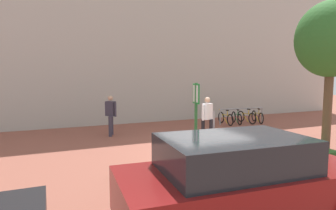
{
  "coord_description": "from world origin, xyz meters",
  "views": [
    {
      "loc": [
        -4.74,
        -8.1,
        2.56
      ],
      "look_at": [
        -0.26,
        2.32,
        1.39
      ],
      "focal_mm": 30.76,
      "sensor_mm": 36.0,
      "label": 1
    }
  ],
  "objects_px": {
    "tree_sidewalk": "(331,40)",
    "car_maroon_wagon": "(240,181)",
    "parking_sign_post": "(196,114)",
    "bollard_steel": "(213,121)",
    "person_casual_tan": "(207,116)",
    "bike_at_sign": "(192,158)",
    "person_suited_navy": "(111,113)",
    "bike_rack_cluster": "(242,117)"
  },
  "relations": [
    {
      "from": "bike_at_sign",
      "to": "car_maroon_wagon",
      "type": "relative_size",
      "value": 0.38
    },
    {
      "from": "bike_at_sign",
      "to": "person_casual_tan",
      "type": "relative_size",
      "value": 0.98
    },
    {
      "from": "parking_sign_post",
      "to": "car_maroon_wagon",
      "type": "relative_size",
      "value": 0.54
    },
    {
      "from": "bollard_steel",
      "to": "person_casual_tan",
      "type": "xyz_separation_m",
      "value": [
        -1.39,
        -1.76,
        0.53
      ]
    },
    {
      "from": "bike_at_sign",
      "to": "person_suited_navy",
      "type": "bearing_deg",
      "value": 100.71
    },
    {
      "from": "parking_sign_post",
      "to": "bollard_steel",
      "type": "height_order",
      "value": "parking_sign_post"
    },
    {
      "from": "parking_sign_post",
      "to": "person_casual_tan",
      "type": "distance_m",
      "value": 3.81
    },
    {
      "from": "tree_sidewalk",
      "to": "parking_sign_post",
      "type": "distance_m",
      "value": 5.55
    },
    {
      "from": "parking_sign_post",
      "to": "bike_at_sign",
      "type": "xyz_separation_m",
      "value": [
        -0.05,
        0.08,
        -1.2
      ]
    },
    {
      "from": "parking_sign_post",
      "to": "bollard_steel",
      "type": "distance_m",
      "value": 6.12
    },
    {
      "from": "bike_at_sign",
      "to": "person_casual_tan",
      "type": "height_order",
      "value": "person_casual_tan"
    },
    {
      "from": "person_casual_tan",
      "to": "person_suited_navy",
      "type": "bearing_deg",
      "value": 143.37
    },
    {
      "from": "parking_sign_post",
      "to": "car_maroon_wagon",
      "type": "xyz_separation_m",
      "value": [
        -0.58,
        -2.66,
        -0.79
      ]
    },
    {
      "from": "tree_sidewalk",
      "to": "bike_rack_cluster",
      "type": "xyz_separation_m",
      "value": [
        0.9,
        5.71,
        -3.36
      ]
    },
    {
      "from": "bike_rack_cluster",
      "to": "person_suited_navy",
      "type": "relative_size",
      "value": 1.54
    },
    {
      "from": "tree_sidewalk",
      "to": "person_casual_tan",
      "type": "distance_m",
      "value": 4.94
    },
    {
      "from": "car_maroon_wagon",
      "to": "bollard_steel",
      "type": "bearing_deg",
      "value": 60.92
    },
    {
      "from": "bike_at_sign",
      "to": "bollard_steel",
      "type": "bearing_deg",
      "value": 52.61
    },
    {
      "from": "tree_sidewalk",
      "to": "car_maroon_wagon",
      "type": "height_order",
      "value": "tree_sidewalk"
    },
    {
      "from": "tree_sidewalk",
      "to": "car_maroon_wagon",
      "type": "xyz_separation_m",
      "value": [
        -5.69,
        -2.81,
        -2.95
      ]
    },
    {
      "from": "car_maroon_wagon",
      "to": "person_casual_tan",
      "type": "bearing_deg",
      "value": 64.14
    },
    {
      "from": "tree_sidewalk",
      "to": "person_suited_navy",
      "type": "xyz_separation_m",
      "value": [
        -6.18,
        5.34,
        -2.73
      ]
    },
    {
      "from": "car_maroon_wagon",
      "to": "tree_sidewalk",
      "type": "bearing_deg",
      "value": 26.28
    },
    {
      "from": "parking_sign_post",
      "to": "person_suited_navy",
      "type": "distance_m",
      "value": 5.63
    },
    {
      "from": "tree_sidewalk",
      "to": "bike_rack_cluster",
      "type": "bearing_deg",
      "value": 81.03
    },
    {
      "from": "bike_rack_cluster",
      "to": "car_maroon_wagon",
      "type": "distance_m",
      "value": 10.78
    },
    {
      "from": "bollard_steel",
      "to": "person_suited_navy",
      "type": "xyz_separation_m",
      "value": [
        -4.65,
        0.66,
        0.53
      ]
    },
    {
      "from": "bike_at_sign",
      "to": "bike_rack_cluster",
      "type": "bearing_deg",
      "value": 43.64
    },
    {
      "from": "person_suited_navy",
      "to": "person_casual_tan",
      "type": "xyz_separation_m",
      "value": [
        3.26,
        -2.43,
        0.0
      ]
    },
    {
      "from": "tree_sidewalk",
      "to": "bike_at_sign",
      "type": "distance_m",
      "value": 6.15
    },
    {
      "from": "bike_rack_cluster",
      "to": "person_casual_tan",
      "type": "bearing_deg",
      "value": -143.84
    },
    {
      "from": "bike_rack_cluster",
      "to": "bike_at_sign",
      "type": "bearing_deg",
      "value": -136.36
    },
    {
      "from": "parking_sign_post",
      "to": "person_suited_navy",
      "type": "height_order",
      "value": "parking_sign_post"
    },
    {
      "from": "person_casual_tan",
      "to": "bollard_steel",
      "type": "bearing_deg",
      "value": 51.75
    },
    {
      "from": "person_casual_tan",
      "to": "tree_sidewalk",
      "type": "bearing_deg",
      "value": -45.02
    },
    {
      "from": "bollard_steel",
      "to": "car_maroon_wagon",
      "type": "height_order",
      "value": "car_maroon_wagon"
    },
    {
      "from": "car_maroon_wagon",
      "to": "bike_at_sign",
      "type": "bearing_deg",
      "value": 78.95
    },
    {
      "from": "bike_at_sign",
      "to": "person_suited_navy",
      "type": "height_order",
      "value": "person_suited_navy"
    },
    {
      "from": "bike_rack_cluster",
      "to": "person_suited_navy",
      "type": "height_order",
      "value": "person_suited_navy"
    },
    {
      "from": "bollard_steel",
      "to": "bike_at_sign",
      "type": "bearing_deg",
      "value": -127.39
    },
    {
      "from": "car_maroon_wagon",
      "to": "parking_sign_post",
      "type": "bearing_deg",
      "value": 77.6
    },
    {
      "from": "bike_rack_cluster",
      "to": "bollard_steel",
      "type": "relative_size",
      "value": 2.95
    }
  ]
}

